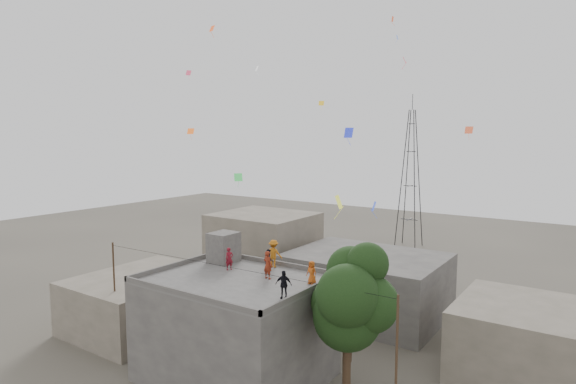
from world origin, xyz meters
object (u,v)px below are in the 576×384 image
(transmission_tower, at_px, (410,178))
(stair_head_box, at_px, (224,247))
(person_dark_adult, at_px, (284,284))
(person_red_adult, at_px, (268,265))
(tree, at_px, (351,300))

(transmission_tower, bearing_deg, stair_head_box, -88.77)
(transmission_tower, distance_m, person_dark_adult, 42.09)
(person_red_adult, distance_m, person_dark_adult, 3.62)
(stair_head_box, height_order, tree, tree)
(stair_head_box, relative_size, person_dark_adult, 1.35)
(stair_head_box, height_order, transmission_tower, transmission_tower)
(tree, xyz_separation_m, person_dark_adult, (-3.02, -1.79, 0.74))
(tree, xyz_separation_m, transmission_tower, (-11.37, 39.40, 2.97))
(person_red_adult, bearing_deg, tree, -178.10)
(tree, distance_m, person_red_adult, 5.87)
(stair_head_box, bearing_deg, person_red_adult, -16.96)
(stair_head_box, bearing_deg, transmission_tower, 91.23)
(stair_head_box, distance_m, tree, 10.80)
(tree, height_order, person_dark_adult, tree)
(stair_head_box, relative_size, person_red_adult, 1.19)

